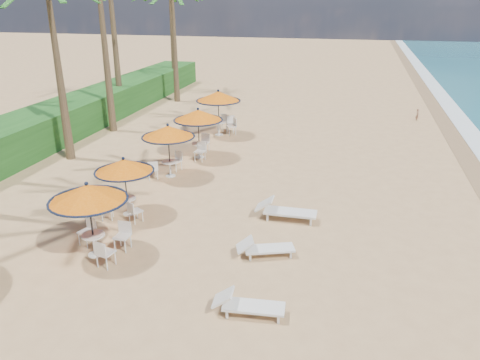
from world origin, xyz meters
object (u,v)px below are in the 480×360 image
(station_4, at_px, (220,102))
(lounger_far, at_px, (284,210))
(lounger_near, at_px, (246,304))
(lounger_mid, at_px, (264,248))
(station_1, at_px, (124,172))
(station_0, at_px, (90,202))
(station_2, at_px, (168,136))
(station_3, at_px, (199,120))

(station_4, bearing_deg, lounger_far, -62.37)
(lounger_near, xyz_separation_m, lounger_mid, (-0.13, 2.89, -0.01))
(station_1, xyz_separation_m, lounger_mid, (5.41, -1.69, -1.39))
(station_4, bearing_deg, lounger_mid, -68.36)
(lounger_far, bearing_deg, lounger_near, -91.30)
(station_0, height_order, lounger_far, station_0)
(lounger_near, height_order, lounger_far, lounger_far)
(station_2, height_order, station_3, station_3)
(lounger_mid, distance_m, lounger_far, 2.69)
(station_1, height_order, station_4, station_4)
(station_0, xyz_separation_m, station_4, (-0.01, 13.86, 0.13))
(lounger_mid, bearing_deg, station_4, 91.23)
(station_0, distance_m, lounger_mid, 5.38)
(station_1, relative_size, lounger_near, 1.19)
(station_3, height_order, lounger_mid, station_3)
(station_2, distance_m, lounger_near, 10.37)
(station_1, xyz_separation_m, station_4, (0.36, 11.03, 0.23))
(station_4, relative_size, lounger_near, 1.41)
(station_0, height_order, lounger_near, station_0)
(station_3, height_order, lounger_near, station_3)
(station_4, bearing_deg, station_1, -91.88)
(station_2, relative_size, lounger_mid, 1.30)
(station_4, height_order, lounger_mid, station_4)
(station_2, height_order, lounger_mid, station_2)
(station_3, distance_m, station_4, 4.16)
(station_1, xyz_separation_m, lounger_far, (5.62, 0.99, -1.33))
(lounger_near, height_order, lounger_mid, lounger_near)
(station_2, distance_m, lounger_mid, 8.03)
(lounger_far, bearing_deg, lounger_mid, -94.92)
(station_2, relative_size, station_4, 0.92)
(lounger_near, bearing_deg, station_4, 103.30)
(lounger_near, relative_size, lounger_mid, 1.00)
(station_1, bearing_deg, station_2, 89.65)
(lounger_far, bearing_deg, station_3, 130.60)
(station_1, xyz_separation_m, station_2, (0.02, 4.06, 0.15))
(station_1, bearing_deg, station_0, -82.53)
(station_2, bearing_deg, station_0, -87.12)
(station_3, height_order, station_4, station_4)
(station_4, bearing_deg, station_3, -88.23)
(station_0, bearing_deg, lounger_near, -18.67)
(station_3, bearing_deg, station_4, 91.77)
(station_0, bearing_deg, station_1, 97.47)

